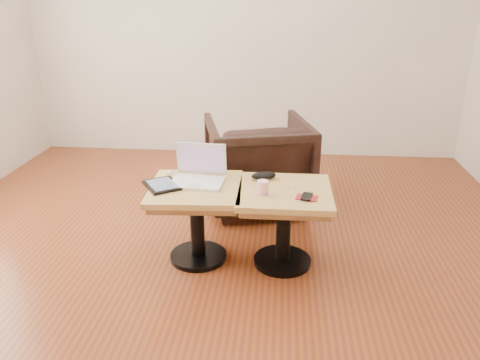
# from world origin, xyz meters

# --- Properties ---
(room_shell) EXTENTS (4.52, 4.52, 2.71)m
(room_shell) POSITION_xyz_m (0.00, 0.00, 1.35)
(room_shell) COLOR maroon
(room_shell) RESTS_ON ground
(side_table_left) EXTENTS (0.61, 0.61, 0.52)m
(side_table_left) POSITION_xyz_m (-0.13, -0.02, 0.39)
(side_table_left) COLOR black
(side_table_left) RESTS_ON ground
(side_table_right) EXTENTS (0.57, 0.57, 0.52)m
(side_table_right) POSITION_xyz_m (0.43, -0.03, 0.39)
(side_table_right) COLOR black
(side_table_right) RESTS_ON ground
(laptop) EXTENTS (0.35, 0.29, 0.24)m
(laptop) POSITION_xyz_m (-0.12, 0.05, 0.57)
(laptop) COLOR white
(laptop) RESTS_ON side_table_left
(tablet) EXTENTS (0.29, 0.30, 0.02)m
(tablet) POSITION_xyz_m (-0.33, -0.05, 0.53)
(tablet) COLOR black
(tablet) RESTS_ON side_table_left
(charging_adapter) EXTENTS (0.04, 0.04, 0.02)m
(charging_adapter) POSITION_xyz_m (-0.34, 0.17, 0.53)
(charging_adapter) COLOR white
(charging_adapter) RESTS_ON side_table_left
(glasses_case) EXTENTS (0.18, 0.12, 0.05)m
(glasses_case) POSITION_xyz_m (0.29, 0.13, 0.55)
(glasses_case) COLOR black
(glasses_case) RESTS_ON side_table_right
(striped_cup) EXTENTS (0.08, 0.08, 0.09)m
(striped_cup) POSITION_xyz_m (0.30, -0.11, 0.56)
(striped_cup) COLOR pink
(striped_cup) RESTS_ON side_table_right
(earbuds_tangle) EXTENTS (0.07, 0.05, 0.01)m
(earbuds_tangle) POSITION_xyz_m (0.47, 0.01, 0.53)
(earbuds_tangle) COLOR white
(earbuds_tangle) RESTS_ON side_table_right
(phone_on_sleeve) EXTENTS (0.14, 0.12, 0.02)m
(phone_on_sleeve) POSITION_xyz_m (0.56, -0.15, 0.53)
(phone_on_sleeve) COLOR #A41113
(phone_on_sleeve) RESTS_ON side_table_right
(armchair) EXTENTS (0.96, 0.97, 0.73)m
(armchair) POSITION_xyz_m (0.21, 0.87, 0.37)
(armchair) COLOR black
(armchair) RESTS_ON ground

